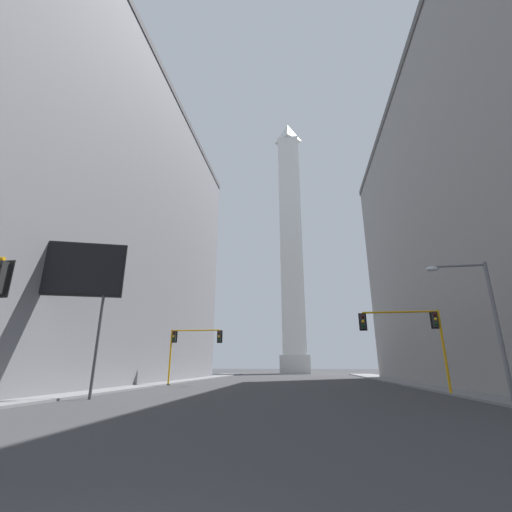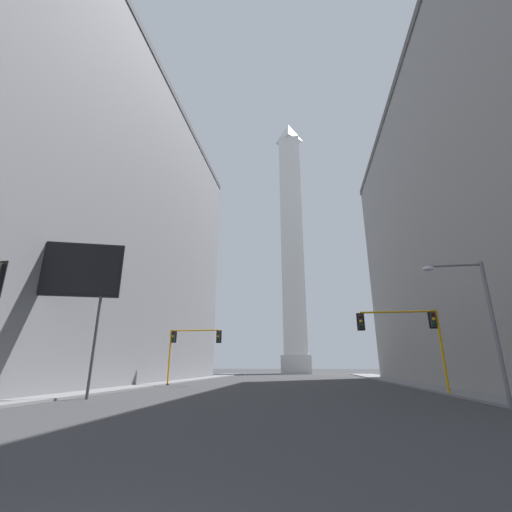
% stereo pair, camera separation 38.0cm
% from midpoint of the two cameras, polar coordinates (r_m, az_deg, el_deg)
% --- Properties ---
extents(sidewalk_left, '(5.00, 102.19, 0.15)m').
position_cam_midpoint_polar(sidewalk_left, '(37.28, -20.48, -19.63)').
color(sidewalk_left, slate).
rests_on(sidewalk_left, ground_plane).
extents(sidewalk_right, '(5.00, 102.19, 0.15)m').
position_cam_midpoint_polar(sidewalk_right, '(35.35, 29.40, -18.70)').
color(sidewalk_right, slate).
rests_on(sidewalk_right, ground_plane).
extents(building_left, '(23.69, 56.56, 38.92)m').
position_cam_midpoint_polar(building_left, '(48.87, -28.87, 5.56)').
color(building_left, slate).
rests_on(building_left, ground_plane).
extents(obelisk, '(7.23, 7.23, 71.97)m').
position_cam_midpoint_polar(obelisk, '(93.67, 5.78, 2.92)').
color(obelisk, silver).
rests_on(obelisk, ground_plane).
extents(traffic_light_mid_right, '(5.94, 0.52, 5.90)m').
position_cam_midpoint_polar(traffic_light_mid_right, '(28.24, 24.28, -11.02)').
color(traffic_light_mid_right, orange).
rests_on(traffic_light_mid_right, ground_plane).
extents(traffic_light_mid_left, '(5.79, 0.50, 5.66)m').
position_cam_midpoint_polar(traffic_light_mid_left, '(38.44, -11.49, -13.87)').
color(traffic_light_mid_left, orange).
rests_on(traffic_light_mid_left, ground_plane).
extents(street_lamp, '(3.09, 0.36, 7.22)m').
position_cam_midpoint_polar(street_lamp, '(21.14, 33.27, -7.96)').
color(street_lamp, slate).
rests_on(street_lamp, ground_plane).
extents(billboard_sign, '(6.68, 2.39, 9.95)m').
position_cam_midpoint_polar(billboard_sign, '(25.90, -29.12, -2.30)').
color(billboard_sign, '#3F3F42').
rests_on(billboard_sign, ground_plane).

